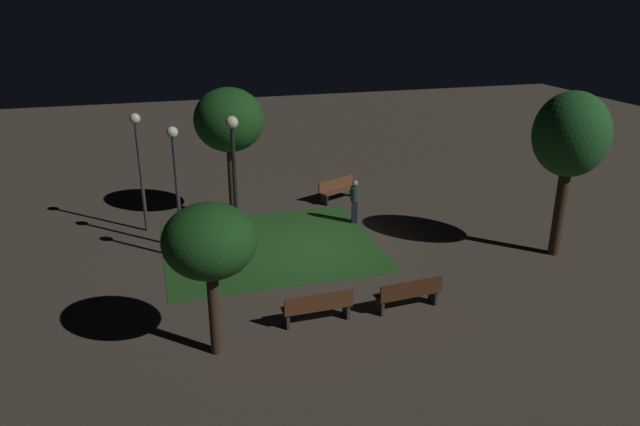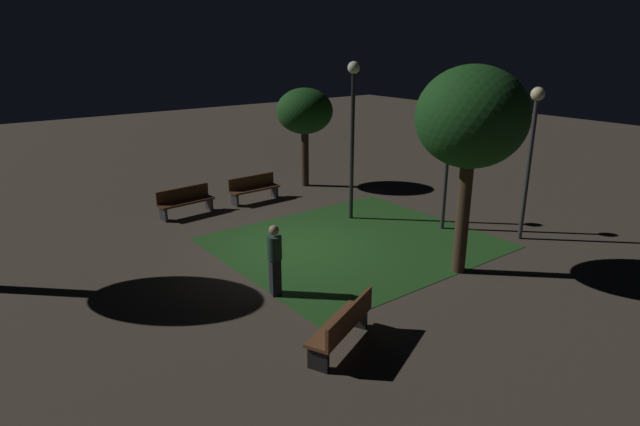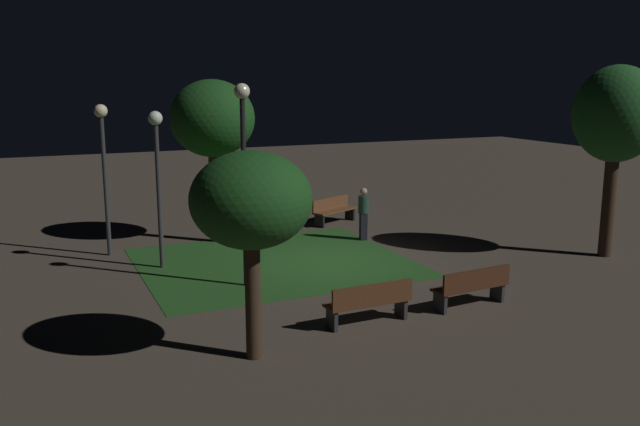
# 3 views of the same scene
# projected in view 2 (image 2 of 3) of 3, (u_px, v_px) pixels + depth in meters

# --- Properties ---
(ground_plane) EXTENTS (60.00, 60.00, 0.00)m
(ground_plane) POSITION_uv_depth(u_px,v_px,m) (299.00, 248.00, 14.10)
(ground_plane) COLOR #473D33
(grass_lawn) EXTENTS (6.98, 6.12, 0.01)m
(grass_lawn) POSITION_uv_depth(u_px,v_px,m) (354.00, 243.00, 14.44)
(grass_lawn) COLOR #23511E
(grass_lawn) RESTS_ON ground
(bench_corner) EXTENTS (1.81, 0.53, 0.88)m
(bench_corner) POSITION_uv_depth(u_px,v_px,m) (254.00, 188.00, 18.06)
(bench_corner) COLOR #512D19
(bench_corner) RESTS_ON ground
(bench_near_trees) EXTENTS (1.83, 0.62, 0.88)m
(bench_near_trees) POSITION_uv_depth(u_px,v_px,m) (185.00, 200.00, 16.61)
(bench_near_trees) COLOR #422314
(bench_near_trees) RESTS_ON ground
(bench_back_row) EXTENTS (1.84, 1.18, 0.88)m
(bench_back_row) POSITION_uv_depth(u_px,v_px,m) (343.00, 325.00, 9.35)
(bench_back_row) COLOR brown
(bench_back_row) RESTS_ON ground
(tree_right_canopy) EXTENTS (2.49, 2.49, 4.84)m
(tree_right_canopy) POSITION_uv_depth(u_px,v_px,m) (471.00, 119.00, 11.53)
(tree_right_canopy) COLOR #423021
(tree_right_canopy) RESTS_ON ground
(tree_lawn_side) EXTENTS (2.09, 2.09, 3.68)m
(tree_lawn_side) POSITION_uv_depth(u_px,v_px,m) (305.00, 112.00, 19.29)
(tree_lawn_side) COLOR #38281C
(tree_lawn_side) RESTS_ON ground
(lamp_post_plaza_east) EXTENTS (0.36, 0.36, 4.06)m
(lamp_post_plaza_east) POSITION_uv_depth(u_px,v_px,m) (449.00, 135.00, 14.66)
(lamp_post_plaza_east) COLOR #333338
(lamp_post_plaza_east) RESTS_ON ground
(lamp_post_near_wall) EXTENTS (0.36, 0.36, 4.75)m
(lamp_post_near_wall) POSITION_uv_depth(u_px,v_px,m) (353.00, 115.00, 15.44)
(lamp_post_near_wall) COLOR black
(lamp_post_near_wall) RESTS_ON ground
(lamp_post_plaza_west) EXTENTS (0.36, 0.36, 4.18)m
(lamp_post_plaza_west) POSITION_uv_depth(u_px,v_px,m) (532.00, 137.00, 13.86)
(lamp_post_plaza_west) COLOR #333338
(lamp_post_plaza_west) RESTS_ON ground
(pedestrian) EXTENTS (0.32, 0.32, 1.61)m
(pedestrian) POSITION_uv_depth(u_px,v_px,m) (275.00, 258.00, 11.26)
(pedestrian) COLOR black
(pedestrian) RESTS_ON ground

